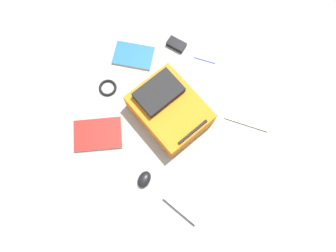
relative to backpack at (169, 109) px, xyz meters
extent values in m
plane|color=gray|center=(0.04, 0.04, -0.08)|extent=(3.47, 3.47, 0.00)
cube|color=orange|center=(0.00, 0.01, -0.01)|extent=(0.46, 0.51, 0.15)
cube|color=black|center=(-0.03, -0.08, 0.09)|extent=(0.29, 0.25, 0.05)
cylinder|color=black|center=(0.07, 0.19, 0.07)|extent=(0.19, 0.08, 0.02)
cube|color=#929296|center=(0.30, 0.36, -0.07)|extent=(0.38, 0.28, 0.02)
cube|color=#B7B7BC|center=(0.30, 0.36, -0.06)|extent=(0.38, 0.28, 0.01)
cube|color=silver|center=(-0.26, 0.42, -0.08)|extent=(0.23, 0.29, 0.01)
cube|color=silver|center=(-0.26, 0.42, -0.07)|extent=(0.24, 0.30, 0.00)
cube|color=silver|center=(0.32, -0.30, -0.07)|extent=(0.31, 0.33, 0.02)
cube|color=red|center=(0.32, -0.30, -0.06)|extent=(0.32, 0.34, 0.00)
cube|color=silver|center=(-0.22, -0.38, -0.07)|extent=(0.22, 0.28, 0.01)
cube|color=#1E5999|center=(-0.22, -0.38, -0.07)|extent=(0.23, 0.28, 0.00)
ellipsoid|color=black|center=(0.41, 0.08, -0.06)|extent=(0.10, 0.07, 0.04)
torus|color=black|center=(0.05, -0.41, -0.07)|extent=(0.11, 0.11, 0.02)
cube|color=black|center=(-0.42, -0.18, -0.06)|extent=(0.07, 0.12, 0.03)
cylinder|color=#1933B2|center=(-0.42, 0.02, -0.08)|extent=(0.04, 0.14, 0.01)
camera|label=1|loc=(0.48, 0.27, 1.65)|focal=32.10mm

